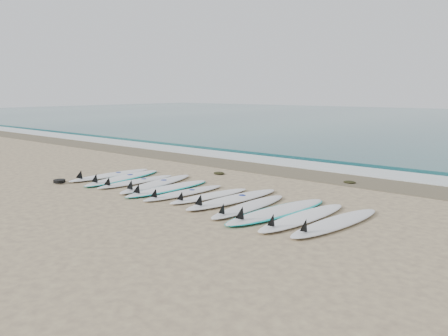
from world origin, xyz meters
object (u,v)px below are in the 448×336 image
Objects in this scene: surfboard_0 at (108,175)px; surfboard_11 at (334,223)px; surfboard_6 at (208,196)px; leash_coil at (59,181)px.

surfboard_0 and surfboard_11 have the same top height.
surfboard_6 is (3.94, -0.07, -0.01)m from surfboard_0.
surfboard_11 reaches higher than leash_coil.
surfboard_0 is at bearing 75.72° from leash_coil.
surfboard_0 is 1.40m from leash_coil.
surfboard_0 reaches higher than leash_coil.
surfboard_11 is at bearing 7.43° from surfboard_6.
surfboard_0 is at bearing -173.31° from surfboard_11.
surfboard_6 is at bearing 2.03° from surfboard_0.
surfboard_11 is (7.18, -0.19, 0.00)m from surfboard_0.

